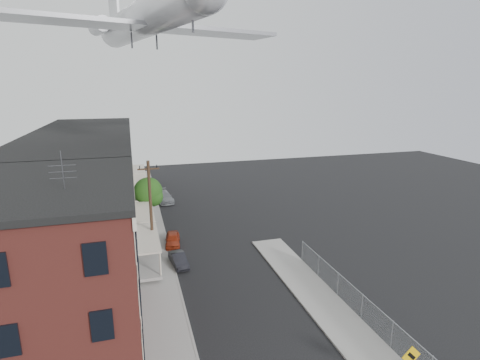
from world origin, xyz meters
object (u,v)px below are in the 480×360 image
object	(u,v)px
car_near	(173,239)
car_far	(164,197)
car_mid	(179,260)
street_tree	(149,193)
utility_pole	(151,210)
airplane	(144,18)

from	to	relation	value
car_near	car_far	bearing A→B (deg)	95.01
car_mid	car_far	xyz separation A→B (m)	(0.48, 19.16, 0.15)
street_tree	car_mid	xyz separation A→B (m)	(1.67, -11.69, -2.91)
car_far	street_tree	bearing A→B (deg)	-114.03
utility_pole	car_far	world-z (taller)	utility_pole
street_tree	car_far	bearing A→B (deg)	73.91
car_near	car_mid	xyz separation A→B (m)	(0.00, -4.50, -0.05)
utility_pole	airplane	world-z (taller)	airplane
utility_pole	car_near	xyz separation A→B (m)	(2.00, 2.73, -4.09)
street_tree	car_near	distance (m)	7.92
street_tree	car_near	bearing A→B (deg)	-76.91
utility_pole	street_tree	bearing A→B (deg)	88.11
utility_pole	car_mid	size ratio (longest dim) A/B	2.76
street_tree	car_far	size ratio (longest dim) A/B	1.10
car_mid	airplane	xyz separation A→B (m)	(-1.39, 6.16, 20.31)
car_far	airplane	world-z (taller)	airplane
car_near	car_far	distance (m)	14.67
car_near	car_far	world-z (taller)	car_far
street_tree	car_near	size ratio (longest dim) A/B	1.52
street_tree	airplane	world-z (taller)	airplane
car_far	airplane	bearing A→B (deg)	-106.14
car_mid	utility_pole	bearing A→B (deg)	131.06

